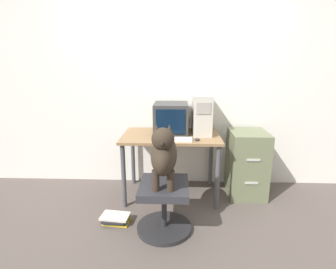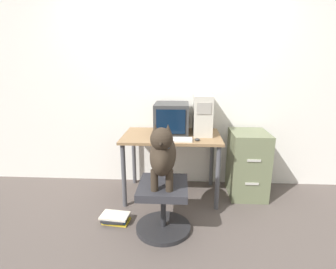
{
  "view_description": "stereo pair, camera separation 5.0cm",
  "coord_description": "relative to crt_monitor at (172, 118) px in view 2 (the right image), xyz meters",
  "views": [
    {
      "loc": [
        0.08,
        -2.58,
        1.54
      ],
      "look_at": [
        -0.03,
        0.07,
        0.84
      ],
      "focal_mm": 28.0,
      "sensor_mm": 36.0,
      "label": 1
    },
    {
      "loc": [
        0.13,
        -2.58,
        1.54
      ],
      "look_at": [
        -0.03,
        0.07,
        0.84
      ],
      "focal_mm": 28.0,
      "sensor_mm": 36.0,
      "label": 2
    }
  ],
  "objects": [
    {
      "name": "desk",
      "position": [
        0.01,
        -0.11,
        -0.28
      ],
      "size": [
        1.12,
        0.71,
        0.76
      ],
      "color": "olive",
      "rests_on": "ground_plane"
    },
    {
      "name": "pc_tower",
      "position": [
        0.36,
        -0.01,
        0.05
      ],
      "size": [
        0.21,
        0.46,
        0.46
      ],
      "color": "beige",
      "rests_on": "desk"
    },
    {
      "name": "wall_back",
      "position": [
        0.01,
        0.3,
        0.36
      ],
      "size": [
        8.0,
        0.05,
        2.6
      ],
      "color": "white",
      "rests_on": "ground_plane"
    },
    {
      "name": "computer_mouse",
      "position": [
        0.29,
        -0.35,
        -0.16
      ],
      "size": [
        0.06,
        0.05,
        0.03
      ],
      "color": "#333333",
      "rests_on": "desk"
    },
    {
      "name": "filing_cabinet",
      "position": [
        0.92,
        -0.05,
        -0.54
      ],
      "size": [
        0.42,
        0.52,
        0.79
      ],
      "color": "#6B7251",
      "rests_on": "ground_plane"
    },
    {
      "name": "dog",
      "position": [
        -0.04,
        -0.84,
        -0.15
      ],
      "size": [
        0.24,
        0.59,
        0.59
      ],
      "color": "#33281E",
      "rests_on": "office_chair"
    },
    {
      "name": "book_stack_floor",
      "position": [
        -0.54,
        -0.74,
        -0.89
      ],
      "size": [
        0.3,
        0.22,
        0.08
      ],
      "color": "gold",
      "rests_on": "ground_plane"
    },
    {
      "name": "ground_plane",
      "position": [
        0.01,
        -0.47,
        -0.94
      ],
      "size": [
        12.0,
        12.0,
        0.0
      ],
      "primitive_type": "plane",
      "color": "#564C47"
    },
    {
      "name": "crt_monitor",
      "position": [
        0.0,
        0.0,
        0.0
      ],
      "size": [
        0.4,
        0.45,
        0.35
      ],
      "color": "#383838",
      "rests_on": "desk"
    },
    {
      "name": "keyboard",
      "position": [
        0.03,
        -0.35,
        -0.16
      ],
      "size": [
        0.41,
        0.14,
        0.03
      ],
      "color": "silver",
      "rests_on": "desk"
    },
    {
      "name": "office_chair",
      "position": [
        -0.04,
        -0.83,
        -0.67
      ],
      "size": [
        0.53,
        0.53,
        0.48
      ],
      "color": "#262628",
      "rests_on": "ground_plane"
    }
  ]
}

